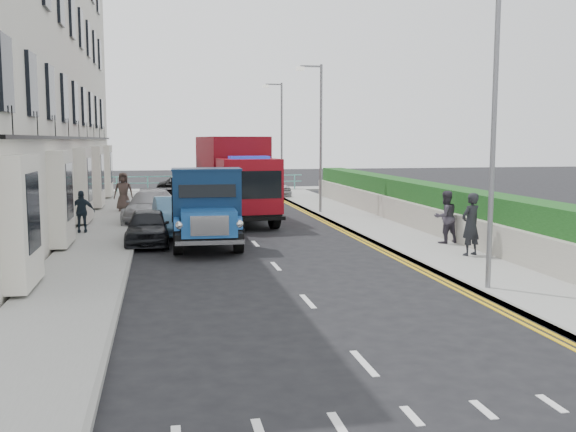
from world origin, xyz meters
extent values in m
plane|color=black|center=(0.00, 0.00, 0.00)|extent=(120.00, 120.00, 0.00)
cube|color=gray|center=(-5.20, 9.00, 0.06)|extent=(2.40, 38.00, 0.12)
cube|color=gray|center=(5.30, 9.00, 0.06)|extent=(2.60, 38.00, 0.12)
cube|color=gray|center=(0.00, 29.00, 0.06)|extent=(30.00, 2.50, 0.12)
plane|color=slate|center=(0.00, 60.00, 0.00)|extent=(120.00, 120.00, 0.00)
cube|color=black|center=(-6.35, 13.00, 3.60)|extent=(0.12, 28.00, 0.10)
cube|color=#B2AD9E|center=(6.60, 9.00, 0.55)|extent=(0.30, 28.00, 1.00)
cube|color=#133B13|center=(7.30, 9.00, 0.95)|extent=(1.20, 28.00, 1.70)
cube|color=#59B2A5|center=(0.00, 28.20, 1.08)|extent=(13.00, 0.08, 0.06)
cube|color=#59B2A5|center=(0.00, 28.20, 0.65)|extent=(13.00, 0.06, 0.05)
cylinder|color=slate|center=(4.30, -2.00, 3.50)|extent=(0.12, 0.12, 7.00)
cylinder|color=slate|center=(4.30, 14.00, 3.50)|extent=(0.12, 0.12, 7.00)
cube|color=slate|center=(3.80, 14.00, 6.90)|extent=(1.00, 0.08, 0.08)
cube|color=beige|center=(3.30, 14.00, 6.78)|extent=(0.35, 0.18, 0.18)
cylinder|color=slate|center=(4.30, 24.00, 3.50)|extent=(0.12, 0.12, 7.00)
cube|color=slate|center=(3.80, 24.00, 6.90)|extent=(1.00, 0.08, 0.08)
cube|color=beige|center=(3.30, 24.00, 6.78)|extent=(0.35, 0.18, 0.18)
cylinder|color=black|center=(-2.65, 4.40, 0.51)|extent=(0.31, 1.03, 1.02)
cylinder|color=black|center=(-0.78, 4.34, 0.51)|extent=(0.31, 1.03, 1.02)
cylinder|color=black|center=(-2.56, 7.38, 0.51)|extent=(0.31, 1.03, 1.02)
cylinder|color=black|center=(-0.69, 7.32, 0.51)|extent=(0.31, 1.03, 1.02)
cube|color=black|center=(-1.67, 5.86, 0.66)|extent=(2.17, 5.17, 0.19)
cube|color=#1B4E94|center=(-1.73, 3.89, 1.04)|extent=(1.69, 1.43, 0.77)
cube|color=silver|center=(-1.75, 3.18, 1.04)|extent=(1.12, 0.12, 0.59)
cube|color=#0C2343|center=(-1.69, 5.11, 1.65)|extent=(2.17, 1.34, 1.86)
cube|color=black|center=(-1.63, 7.14, 0.91)|extent=(2.32, 3.05, 0.13)
cylinder|color=black|center=(-0.73, 9.37, 0.53)|extent=(0.40, 1.08, 1.06)
cylinder|color=black|center=(1.28, 9.55, 0.53)|extent=(0.40, 1.08, 1.06)
cylinder|color=black|center=(-1.00, 12.34, 0.53)|extent=(0.40, 1.08, 1.06)
cylinder|color=black|center=(1.02, 12.52, 0.53)|extent=(0.40, 1.08, 1.06)
cylinder|color=black|center=(-1.19, 14.46, 0.53)|extent=(0.40, 1.08, 1.06)
cylinder|color=black|center=(0.83, 14.64, 0.53)|extent=(0.40, 1.08, 1.06)
cube|color=black|center=(0.05, 11.96, 0.72)|extent=(2.81, 6.91, 0.24)
cube|color=maroon|center=(0.27, 9.46, 1.73)|extent=(2.47, 2.03, 2.12)
cube|color=black|center=(0.35, 8.58, 1.83)|extent=(2.12, 0.27, 1.06)
cube|color=maroon|center=(-0.04, 13.01, 2.22)|extent=(2.84, 5.20, 2.89)
imported|color=black|center=(-3.60, 6.57, 0.61)|extent=(1.48, 3.60, 1.22)
imported|color=#5487B4|center=(-2.60, 8.78, 0.70)|extent=(1.82, 4.34, 1.39)
imported|color=#9B9BA0|center=(-3.57, 12.55, 0.68)|extent=(2.55, 4.93, 1.37)
imported|color=black|center=(-1.68, 24.88, 0.68)|extent=(3.67, 5.35, 1.36)
imported|color=#B1B1B6|center=(3.43, 23.59, 0.68)|extent=(2.47, 4.27, 1.37)
imported|color=black|center=(5.84, 1.93, 1.05)|extent=(0.80, 0.68, 1.87)
imported|color=#36313C|center=(6.10, 4.21, 0.99)|extent=(0.96, 0.82, 1.75)
imported|color=black|center=(-6.00, 9.06, 0.90)|extent=(0.95, 0.47, 1.56)
imported|color=#40332E|center=(-4.91, 16.23, 1.05)|extent=(0.93, 0.62, 1.86)
camera|label=1|loc=(-3.10, -15.43, 3.55)|focal=40.00mm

